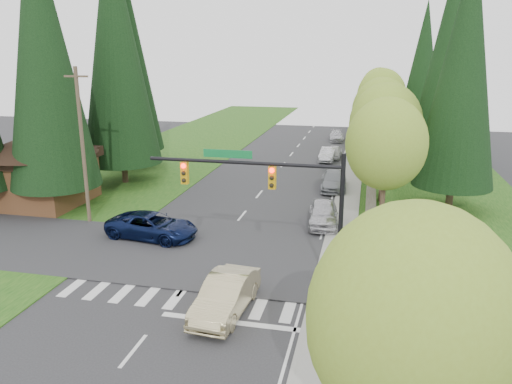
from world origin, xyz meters
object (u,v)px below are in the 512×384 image
(parked_car_a, at_px, (323,213))
(parked_car_c, at_px, (328,154))
(suv_navy, at_px, (152,226))
(parked_car_d, at_px, (334,152))
(parked_car_b, at_px, (334,181))
(parked_car_e, at_px, (336,136))
(sedan_champagne, at_px, (226,295))

(parked_car_a, distance_m, parked_car_c, 20.08)
(suv_navy, bearing_deg, parked_car_d, -11.10)
(parked_car_b, height_order, parked_car_e, parked_car_b)
(sedan_champagne, xyz_separation_m, parked_car_a, (3.01, 12.26, -0.02))
(parked_car_e, bearing_deg, suv_navy, -107.71)
(sedan_champagne, height_order, parked_car_a, sedan_champagne)
(parked_car_a, height_order, parked_car_d, parked_car_a)
(parked_car_b, bearing_deg, parked_car_c, 93.93)
(suv_navy, distance_m, parked_car_c, 26.06)
(parked_car_a, relative_size, parked_car_d, 1.24)
(sedan_champagne, distance_m, suv_navy, 10.21)
(parked_car_a, relative_size, parked_car_b, 0.94)
(suv_navy, relative_size, parked_car_a, 1.20)
(sedan_champagne, bearing_deg, parked_car_e, 91.96)
(parked_car_d, bearing_deg, parked_car_b, -83.68)
(parked_car_a, distance_m, parked_car_e, 32.52)
(suv_navy, distance_m, parked_car_e, 38.08)
(sedan_champagne, relative_size, parked_car_e, 1.17)
(parked_car_d, bearing_deg, parked_car_e, 94.64)
(suv_navy, xyz_separation_m, parked_car_c, (8.40, 24.67, -0.09))
(sedan_champagne, height_order, parked_car_e, sedan_champagne)
(sedan_champagne, xyz_separation_m, parked_car_b, (3.01, 21.33, -0.09))
(sedan_champagne, distance_m, parked_car_e, 44.78)
(parked_car_c, bearing_deg, parked_car_a, -82.48)
(parked_car_a, bearing_deg, sedan_champagne, -109.00)
(parked_car_c, bearing_deg, sedan_champagne, -89.33)
(sedan_champagne, relative_size, parked_car_c, 1.19)
(parked_car_e, bearing_deg, sedan_champagne, -97.02)
(sedan_champagne, relative_size, parked_car_d, 1.31)
(suv_navy, xyz_separation_m, parked_car_b, (9.80, 13.71, -0.06))
(sedan_champagne, distance_m, parked_car_a, 12.62)
(parked_car_d, relative_size, parked_car_e, 0.89)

